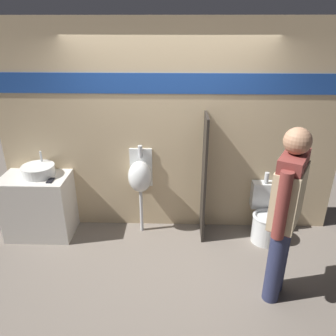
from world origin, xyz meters
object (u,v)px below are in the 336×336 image
urinal_near_counter (140,176)px  toilet (265,218)px  person_in_vest (286,206)px  sink_basin (38,170)px  cell_phone (51,180)px

urinal_near_counter → toilet: 1.71m
urinal_near_counter → person_in_vest: bearing=-36.7°
sink_basin → person_in_vest: (2.78, -1.05, 0.15)m
cell_phone → urinal_near_counter: (1.08, 0.22, -0.04)m
sink_basin → cell_phone: size_ratio=2.93×
sink_basin → urinal_near_counter: bearing=2.8°
cell_phone → person_in_vest: size_ratio=0.08×
toilet → person_in_vest: size_ratio=0.48×
cell_phone → person_in_vest: (2.58, -0.89, 0.21)m
toilet → urinal_near_counter: bearing=175.3°
toilet → person_in_vest: (-0.13, -0.98, 0.76)m
sink_basin → urinal_near_counter: 1.29m
cell_phone → urinal_near_counter: urinal_near_counter is taller
sink_basin → person_in_vest: 2.98m
cell_phone → toilet: (2.71, 0.09, -0.55)m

